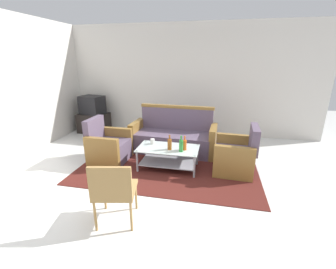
# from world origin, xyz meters

# --- Properties ---
(ground_plane) EXTENTS (14.00, 14.00, 0.00)m
(ground_plane) POSITION_xyz_m (0.00, 0.00, 0.00)
(ground_plane) COLOR white
(wall_back) EXTENTS (6.52, 0.12, 2.80)m
(wall_back) POSITION_xyz_m (0.00, 3.06, 1.40)
(wall_back) COLOR silver
(wall_back) RESTS_ON ground
(rug) EXTENTS (3.25, 2.23, 0.01)m
(rug) POSITION_xyz_m (-0.13, 0.93, 0.01)
(rug) COLOR #511E19
(rug) RESTS_ON ground
(couch) EXTENTS (1.83, 0.82, 0.96)m
(couch) POSITION_xyz_m (-0.18, 1.65, 0.32)
(couch) COLOR #5B4C60
(couch) RESTS_ON rug
(armchair_left) EXTENTS (0.71, 0.77, 0.85)m
(armchair_left) POSITION_xyz_m (-1.34, 0.88, 0.29)
(armchair_left) COLOR #5B4C60
(armchair_left) RESTS_ON rug
(armchair_right) EXTENTS (0.74, 0.80, 0.85)m
(armchair_right) POSITION_xyz_m (1.09, 0.94, 0.29)
(armchair_right) COLOR #5B4C60
(armchair_right) RESTS_ON rug
(coffee_table) EXTENTS (1.10, 0.60, 0.40)m
(coffee_table) POSITION_xyz_m (-0.12, 0.79, 0.27)
(coffee_table) COLOR silver
(coffee_table) RESTS_ON rug
(bottle_brown) EXTENTS (0.08, 0.08, 0.27)m
(bottle_brown) POSITION_xyz_m (-0.08, 0.71, 0.51)
(bottle_brown) COLOR brown
(bottle_brown) RESTS_ON coffee_table
(bottle_orange) EXTENTS (0.07, 0.07, 0.26)m
(bottle_orange) POSITION_xyz_m (0.19, 0.75, 0.51)
(bottle_orange) COLOR #D85919
(bottle_orange) RESTS_ON coffee_table
(bottle_green) EXTENTS (0.07, 0.07, 0.29)m
(bottle_green) POSITION_xyz_m (0.14, 0.67, 0.52)
(bottle_green) COLOR #2D8C38
(bottle_green) RESTS_ON coffee_table
(cup) EXTENTS (0.08, 0.08, 0.10)m
(cup) POSITION_xyz_m (-0.45, 0.92, 0.46)
(cup) COLOR silver
(cup) RESTS_ON coffee_table
(tv_stand) EXTENTS (0.80, 0.50, 0.52)m
(tv_stand) POSITION_xyz_m (-2.60, 2.55, 0.26)
(tv_stand) COLOR black
(tv_stand) RESTS_ON ground
(television) EXTENTS (0.68, 0.56, 0.48)m
(television) POSITION_xyz_m (-2.60, 2.55, 0.76)
(television) COLOR black
(television) RESTS_ON tv_stand
(wicker_chair) EXTENTS (0.57, 0.57, 0.84)m
(wicker_chair) POSITION_xyz_m (-0.42, -0.83, 0.49)
(wicker_chair) COLOR #AD844C
(wicker_chair) RESTS_ON ground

